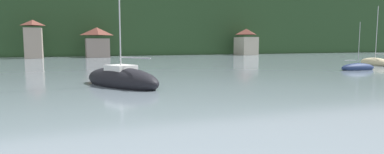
{
  "coord_description": "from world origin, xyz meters",
  "views": [
    {
      "loc": [
        -6.71,
        23.39,
        3.36
      ],
      "look_at": [
        0.0,
        40.73,
        1.39
      ],
      "focal_mm": 30.28,
      "sensor_mm": 36.0,
      "label": 1
    }
  ],
  "objects_px": {
    "shore_building_central": "(246,42)",
    "shore_building_west": "(33,40)",
    "shore_building_westcentral": "(97,43)",
    "sailboat_far_6": "(375,63)",
    "sailboat_far_0": "(121,79)",
    "sailboat_far_4": "(358,68)"
  },
  "relations": [
    {
      "from": "shore_building_central",
      "to": "shore_building_west",
      "type": "bearing_deg",
      "value": -178.89
    },
    {
      "from": "shore_building_westcentral",
      "to": "sailboat_far_6",
      "type": "height_order",
      "value": "sailboat_far_6"
    },
    {
      "from": "shore_building_west",
      "to": "sailboat_far_0",
      "type": "bearing_deg",
      "value": -78.72
    },
    {
      "from": "shore_building_westcentral",
      "to": "shore_building_central",
      "type": "relative_size",
      "value": 0.96
    },
    {
      "from": "shore_building_west",
      "to": "sailboat_far_0",
      "type": "height_order",
      "value": "sailboat_far_0"
    },
    {
      "from": "shore_building_westcentral",
      "to": "shore_building_central",
      "type": "xyz_separation_m",
      "value": [
        39.94,
        0.29,
        0.13
      ]
    },
    {
      "from": "shore_building_central",
      "to": "sailboat_far_4",
      "type": "height_order",
      "value": "shore_building_central"
    },
    {
      "from": "shore_building_westcentral",
      "to": "shore_building_west",
      "type": "bearing_deg",
      "value": -176.82
    },
    {
      "from": "sailboat_far_4",
      "to": "sailboat_far_6",
      "type": "distance_m",
      "value": 11.38
    },
    {
      "from": "sailboat_far_0",
      "to": "sailboat_far_6",
      "type": "xyz_separation_m",
      "value": [
        39.65,
        10.27,
        -0.16
      ]
    },
    {
      "from": "sailboat_far_6",
      "to": "shore_building_westcentral",
      "type": "bearing_deg",
      "value": 62.04
    },
    {
      "from": "sailboat_far_4",
      "to": "sailboat_far_0",
      "type": "bearing_deg",
      "value": -168.94
    },
    {
      "from": "shore_building_central",
      "to": "sailboat_far_6",
      "type": "distance_m",
      "value": 43.51
    },
    {
      "from": "sailboat_far_6",
      "to": "shore_building_central",
      "type": "bearing_deg",
      "value": 17.34
    },
    {
      "from": "shore_building_westcentral",
      "to": "shore_building_central",
      "type": "height_order",
      "value": "shore_building_central"
    },
    {
      "from": "shore_building_west",
      "to": "sailboat_far_6",
      "type": "bearing_deg",
      "value": -40.13
    },
    {
      "from": "shore_building_west",
      "to": "sailboat_far_4",
      "type": "distance_m",
      "value": 62.73
    },
    {
      "from": "shore_building_west",
      "to": "shore_building_westcentral",
      "type": "height_order",
      "value": "shore_building_west"
    },
    {
      "from": "sailboat_far_4",
      "to": "sailboat_far_6",
      "type": "relative_size",
      "value": 0.67
    },
    {
      "from": "sailboat_far_6",
      "to": "shore_building_west",
      "type": "bearing_deg",
      "value": 71.34
    },
    {
      "from": "sailboat_far_0",
      "to": "sailboat_far_4",
      "type": "relative_size",
      "value": 1.91
    },
    {
      "from": "shore_building_central",
      "to": "sailboat_far_0",
      "type": "distance_m",
      "value": 68.61
    }
  ]
}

